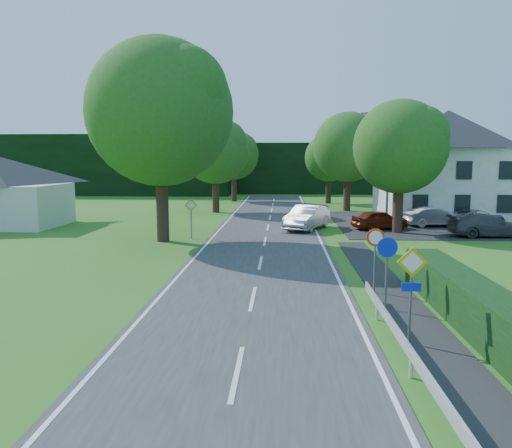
# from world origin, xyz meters

# --- Properties ---
(road) EXTENTS (7.00, 80.00, 0.04)m
(road) POSITION_xyz_m (0.00, 20.00, 0.02)
(road) COLOR #333436
(road) RESTS_ON ground
(parking_pad) EXTENTS (14.00, 16.00, 0.04)m
(parking_pad) POSITION_xyz_m (12.00, 33.00, 0.02)
(parking_pad) COLOR #262528
(parking_pad) RESTS_ON ground
(line_edge_left) EXTENTS (0.12, 80.00, 0.01)m
(line_edge_left) POSITION_xyz_m (-3.25, 20.00, 0.04)
(line_edge_left) COLOR white
(line_edge_left) RESTS_ON road
(line_edge_right) EXTENTS (0.12, 80.00, 0.01)m
(line_edge_right) POSITION_xyz_m (3.25, 20.00, 0.04)
(line_edge_right) COLOR white
(line_edge_right) RESTS_ON road
(line_centre) EXTENTS (0.12, 80.00, 0.01)m
(line_centre) POSITION_xyz_m (0.00, 20.00, 0.04)
(line_centre) COLOR white
(line_centre) RESTS_ON road
(tree_main) EXTENTS (9.40, 9.40, 11.64)m
(tree_main) POSITION_xyz_m (-6.00, 24.00, 5.82)
(tree_main) COLOR #295419
(tree_main) RESTS_ON ground
(tree_left_far) EXTENTS (7.00, 7.00, 8.58)m
(tree_left_far) POSITION_xyz_m (-5.00, 40.00, 4.29)
(tree_left_far) COLOR #295419
(tree_left_far) RESTS_ON ground
(tree_right_far) EXTENTS (7.40, 7.40, 9.09)m
(tree_right_far) POSITION_xyz_m (7.00, 42.00, 4.54)
(tree_right_far) COLOR #295419
(tree_right_far) RESTS_ON ground
(tree_left_back) EXTENTS (6.60, 6.60, 8.07)m
(tree_left_back) POSITION_xyz_m (-4.50, 52.00, 4.04)
(tree_left_back) COLOR #295419
(tree_left_back) RESTS_ON ground
(tree_right_back) EXTENTS (6.20, 6.20, 7.56)m
(tree_right_back) POSITION_xyz_m (6.00, 50.00, 3.78)
(tree_right_back) COLOR #295419
(tree_right_back) RESTS_ON ground
(tree_right_mid) EXTENTS (7.00, 7.00, 8.58)m
(tree_right_mid) POSITION_xyz_m (8.50, 28.00, 4.29)
(tree_right_mid) COLOR #295419
(tree_right_mid) RESTS_ON ground
(treeline_left) EXTENTS (44.00, 6.00, 8.00)m
(treeline_left) POSITION_xyz_m (-28.00, 62.00, 4.00)
(treeline_left) COLOR black
(treeline_left) RESTS_ON ground
(treeline_right) EXTENTS (30.00, 5.00, 7.00)m
(treeline_right) POSITION_xyz_m (8.00, 66.00, 3.50)
(treeline_right) COLOR black
(treeline_right) RESTS_ON ground
(house_white) EXTENTS (10.60, 8.40, 8.60)m
(house_white) POSITION_xyz_m (14.00, 36.00, 4.41)
(house_white) COLOR silver
(house_white) RESTS_ON ground
(streetlight) EXTENTS (2.03, 0.18, 8.00)m
(streetlight) POSITION_xyz_m (8.06, 30.00, 4.46)
(streetlight) COLOR slate
(streetlight) RESTS_ON ground
(sign_priority_right) EXTENTS (0.78, 0.09, 2.59)m
(sign_priority_right) POSITION_xyz_m (4.30, 7.98, 1.80)
(sign_priority_right) COLOR slate
(sign_priority_right) RESTS_ON ground
(sign_roundabout) EXTENTS (0.64, 0.08, 2.37)m
(sign_roundabout) POSITION_xyz_m (4.30, 10.98, 1.67)
(sign_roundabout) COLOR slate
(sign_roundabout) RESTS_ON ground
(sign_speed_limit) EXTENTS (0.64, 0.11, 2.37)m
(sign_speed_limit) POSITION_xyz_m (4.30, 12.97, 1.77)
(sign_speed_limit) COLOR slate
(sign_speed_limit) RESTS_ON ground
(sign_priority_left) EXTENTS (0.78, 0.09, 2.44)m
(sign_priority_left) POSITION_xyz_m (-4.50, 24.98, 1.72)
(sign_priority_left) COLOR slate
(sign_priority_left) RESTS_ON ground
(moving_car) EXTENTS (3.55, 5.26, 1.64)m
(moving_car) POSITION_xyz_m (2.70, 29.23, 0.86)
(moving_car) COLOR #B1B0B5
(moving_car) RESTS_ON road
(motorcycle) EXTENTS (0.74, 1.72, 0.88)m
(motorcycle) POSITION_xyz_m (1.80, 31.07, 0.48)
(motorcycle) COLOR black
(motorcycle) RESTS_ON road
(parked_car_red) EXTENTS (4.12, 2.63, 1.31)m
(parked_car_red) POSITION_xyz_m (7.67, 29.52, 0.69)
(parked_car_red) COLOR maroon
(parked_car_red) RESTS_ON parking_pad
(parked_car_silver_a) EXTENTS (4.43, 2.15, 1.40)m
(parked_car_silver_a) POSITION_xyz_m (11.86, 31.14, 0.74)
(parked_car_silver_a) COLOR #B9B8BD
(parked_car_silver_a) RESTS_ON parking_pad
(parked_car_grey) EXTENTS (4.82, 2.22, 1.37)m
(parked_car_grey) POSITION_xyz_m (13.69, 26.50, 0.72)
(parked_car_grey) COLOR #424347
(parked_car_grey) RESTS_ON parking_pad
(parked_car_silver_b) EXTENTS (4.86, 3.79, 1.23)m
(parked_car_silver_b) POSITION_xyz_m (14.70, 31.18, 0.65)
(parked_car_silver_b) COLOR #9D9CA2
(parked_car_silver_b) RESTS_ON parking_pad
(parasol) EXTENTS (2.55, 2.58, 1.90)m
(parasol) POSITION_xyz_m (10.97, 33.06, 0.99)
(parasol) COLOR #AF390E
(parasol) RESTS_ON parking_pad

